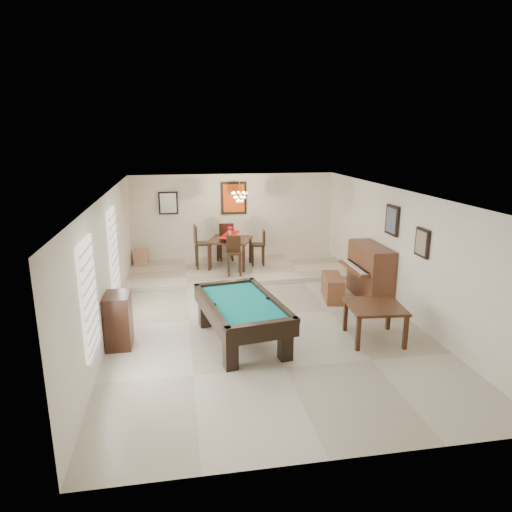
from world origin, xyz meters
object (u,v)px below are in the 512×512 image
object	(u,v)px
flower_vase	(230,230)
pool_table	(242,322)
dining_table	(230,251)
chandelier	(239,193)
dining_chair_north	(226,241)
apothecary_chest	(119,320)
dining_chair_east	(258,247)
corner_bench	(141,257)
square_table	(374,322)
upright_piano	(364,272)
dining_chair_west	(203,247)
piano_bench	(333,287)
dining_chair_south	(234,256)

from	to	relation	value
flower_vase	pool_table	bearing A→B (deg)	-93.99
dining_table	chandelier	xyz separation A→B (m)	(0.25, -0.22, 1.63)
dining_chair_north	chandelier	bearing A→B (deg)	107.02
apothecary_chest	dining_chair_north	size ratio (longest dim) A/B	0.87
apothecary_chest	dining_table	world-z (taller)	dining_table
apothecary_chest	dining_chair_east	size ratio (longest dim) A/B	0.96
pool_table	flower_vase	distance (m)	4.64
flower_vase	dining_table	bearing A→B (deg)	0.00
flower_vase	dining_chair_north	size ratio (longest dim) A/B	0.22
corner_bench	square_table	bearing A→B (deg)	-50.40
pool_table	dining_chair_east	bearing A→B (deg)	66.73
square_table	dining_chair_east	distance (m)	5.12
square_table	chandelier	bearing A→B (deg)	111.73
dining_chair_north	dining_table	bearing A→B (deg)	93.14
upright_piano	apothecary_chest	distance (m)	5.57
square_table	dining_chair_west	world-z (taller)	dining_chair_west
pool_table	chandelier	size ratio (longest dim) A/B	3.85
corner_bench	dining_table	bearing A→B (deg)	-14.68
dining_table	dining_chair_north	size ratio (longest dim) A/B	0.98
pool_table	dining_chair_north	size ratio (longest dim) A/B	2.05
dining_chair_west	corner_bench	world-z (taller)	dining_chair_west
upright_piano	dining_chair_west	size ratio (longest dim) A/B	1.27
square_table	dining_table	size ratio (longest dim) A/B	0.89
flower_vase	chandelier	size ratio (longest dim) A/B	0.41
apothecary_chest	chandelier	distance (m)	5.26
dining_table	flower_vase	xyz separation A→B (m)	(-0.00, 0.00, 0.58)
piano_bench	dining_table	size ratio (longest dim) A/B	0.91
piano_bench	pool_table	bearing A→B (deg)	-141.84
pool_table	dining_chair_east	distance (m)	4.74
piano_bench	dining_table	world-z (taller)	dining_table
square_table	dining_chair_south	distance (m)	4.63
dining_table	dining_chair_north	distance (m)	0.74
dining_chair_north	flower_vase	bearing A→B (deg)	93.14
square_table	piano_bench	world-z (taller)	square_table
pool_table	corner_bench	xyz separation A→B (m)	(-2.16, 5.21, -0.06)
pool_table	piano_bench	bearing A→B (deg)	28.42
chandelier	square_table	bearing A→B (deg)	-68.27
chandelier	apothecary_chest	bearing A→B (deg)	-123.73
apothecary_chest	dining_chair_north	distance (m)	5.66
dining_table	dining_chair_west	bearing A→B (deg)	178.01
square_table	dining_chair_north	bearing A→B (deg)	110.91
pool_table	corner_bench	world-z (taller)	pool_table
square_table	dining_chair_west	bearing A→B (deg)	120.17
apothecary_chest	dining_chair_west	world-z (taller)	dining_chair_west
dining_table	chandelier	distance (m)	1.66
piano_bench	flower_vase	xyz separation A→B (m)	(-2.07, 2.69, 0.87)
dining_table	dining_chair_north	world-z (taller)	dining_chair_north
pool_table	chandelier	xyz separation A→B (m)	(0.57, 4.35, 1.82)
piano_bench	dining_chair_north	bearing A→B (deg)	121.73
square_table	flower_vase	xyz separation A→B (m)	(-2.11, 4.90, 0.81)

